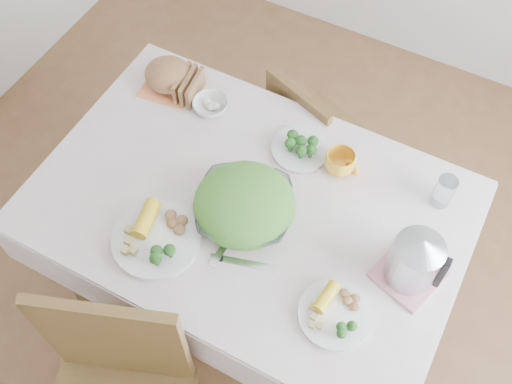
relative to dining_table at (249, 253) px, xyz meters
The scene contains 17 objects.
floor 0.38m from the dining_table, ahead, with size 3.60×3.60×0.00m, color brown.
dining_table is the anchor object (origin of this frame).
tablecloth 0.38m from the dining_table, ahead, with size 1.50×1.00×0.01m, color silver.
chair_far 0.67m from the dining_table, 89.90° to the left, with size 0.36×0.36×0.81m, color brown.
salad_bowl 0.43m from the dining_table, 76.81° to the right, with size 0.33×0.33×0.08m, color white.
dinner_plate_left 0.52m from the dining_table, 125.68° to the right, with size 0.30×0.30×0.03m, color white.
dinner_plate_right 0.64m from the dining_table, 28.59° to the right, with size 0.24×0.24×0.02m, color white.
broccoli_plate 0.50m from the dining_table, 77.98° to the left, with size 0.22×0.22×0.02m, color beige.
napkin 0.75m from the dining_table, 147.86° to the left, with size 0.20×0.20×0.00m, color #FF8C50.
bread_loaf 0.78m from the dining_table, 147.86° to the left, with size 0.19×0.18×0.11m, color brown.
fruit_bowl 0.61m from the dining_table, 137.21° to the left, with size 0.14×0.14×0.04m, color white.
yellow_mug 0.56m from the dining_table, 51.36° to the left, with size 0.11×0.11×0.09m, color #F5AC26.
glass_tumbler 0.81m from the dining_table, 28.52° to the left, with size 0.07×0.07×0.13m, color white.
pink_tray 0.71m from the dining_table, ahead, with size 0.19×0.19×0.02m, color #CE7D8C.
electric_kettle 0.78m from the dining_table, ahead, with size 0.16×0.16×0.22m, color #B2B5BA.
fork_left 0.42m from the dining_table, 86.28° to the right, with size 0.02×0.21×0.00m, color silver.
knife 0.45m from the dining_table, 64.58° to the right, with size 0.02×0.21×0.00m, color silver.
Camera 1 is at (0.54, -0.96, 2.55)m, focal length 42.00 mm.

